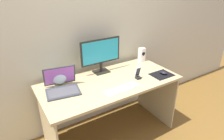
% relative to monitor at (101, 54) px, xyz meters
% --- Properties ---
extents(ground_plane, '(8.00, 8.00, 0.00)m').
position_rel_monitor_xyz_m(ground_plane, '(-0.03, -0.25, -0.98)').
color(ground_plane, brown).
extents(wall_back, '(6.00, 0.04, 2.50)m').
position_rel_monitor_xyz_m(wall_back, '(-0.03, 0.18, 0.27)').
color(wall_back, '#BAB89B').
rests_on(wall_back, ground_plane).
extents(desk, '(1.52, 0.71, 0.75)m').
position_rel_monitor_xyz_m(desk, '(-0.03, -0.25, -0.38)').
color(desk, tan).
rests_on(desk, ground_plane).
extents(monitor, '(0.50, 0.14, 0.41)m').
position_rel_monitor_xyz_m(monitor, '(0.00, 0.00, 0.00)').
color(monitor, black).
rests_on(monitor, desk).
extents(speaker_right, '(0.07, 0.07, 0.18)m').
position_rel_monitor_xyz_m(speaker_right, '(0.63, 0.01, -0.14)').
color(speaker_right, white).
rests_on(speaker_right, desk).
extents(laptop, '(0.36, 0.34, 0.23)m').
position_rel_monitor_xyz_m(laptop, '(-0.54, -0.17, -0.19)').
color(laptop, '#363B42').
rests_on(laptop, desk).
extents(fishbowl, '(0.18, 0.18, 0.18)m').
position_rel_monitor_xyz_m(fishbowl, '(-0.51, -0.00, -0.15)').
color(fishbowl, silver).
rests_on(fishbowl, desk).
extents(keyboard_external, '(0.38, 0.13, 0.01)m').
position_rel_monitor_xyz_m(keyboard_external, '(-0.02, -0.46, -0.23)').
color(keyboard_external, white).
rests_on(keyboard_external, desk).
extents(mousepad, '(0.25, 0.20, 0.00)m').
position_rel_monitor_xyz_m(mousepad, '(0.56, -0.44, -0.23)').
color(mousepad, black).
rests_on(mousepad, desk).
extents(mouse, '(0.08, 0.11, 0.04)m').
position_rel_monitor_xyz_m(mouse, '(0.59, -0.44, -0.21)').
color(mouse, black).
rests_on(mouse, mousepad).
extents(phone_in_dock, '(0.06, 0.06, 0.14)m').
position_rel_monitor_xyz_m(phone_in_dock, '(0.27, -0.36, -0.18)').
color(phone_in_dock, black).
rests_on(phone_in_dock, desk).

